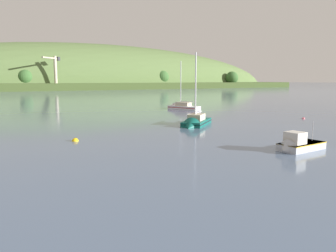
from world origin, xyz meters
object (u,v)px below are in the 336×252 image
at_px(dockside_crane, 55,73).
at_px(mooring_buoy_foreground, 303,119).
at_px(sailboat_far_left, 195,124).
at_px(sailboat_near_mooring, 180,108).
at_px(fishing_boat_moored, 298,146).
at_px(mooring_buoy_off_fishing_boat, 75,141).

distance_m(dockside_crane, mooring_buoy_foreground, 175.07).
bearing_deg(sailboat_far_left, sailboat_near_mooring, -157.92).
relative_size(fishing_boat_moored, mooring_buoy_foreground, 8.65).
bearing_deg(mooring_buoy_off_fishing_boat, sailboat_near_mooring, 45.73).
bearing_deg(mooring_buoy_foreground, fishing_boat_moored, -139.49).
distance_m(sailboat_near_mooring, mooring_buoy_foreground, 27.68).
height_order(sailboat_near_mooring, sailboat_far_left, sailboat_near_mooring).
xyz_separation_m(dockside_crane, sailboat_near_mooring, (8.40, -147.96, -10.22)).
height_order(sailboat_far_left, fishing_boat_moored, sailboat_far_left).
height_order(dockside_crane, fishing_boat_moored, dockside_crane).
height_order(sailboat_far_left, mooring_buoy_foreground, sailboat_far_left).
bearing_deg(mooring_buoy_foreground, sailboat_far_left, 177.28).
bearing_deg(sailboat_far_left, mooring_buoy_off_fishing_boat, -29.35).
xyz_separation_m(dockside_crane, sailboat_far_left, (-2.50, -172.79, -10.31)).
bearing_deg(dockside_crane, sailboat_far_left, 39.42).
distance_m(sailboat_near_mooring, fishing_boat_moored, 44.98).
distance_m(sailboat_far_left, fishing_boat_moored, 18.82).
bearing_deg(fishing_boat_moored, sailboat_far_left, -97.85).
bearing_deg(mooring_buoy_foreground, mooring_buoy_off_fishing_boat, -174.46).
relative_size(dockside_crane, mooring_buoy_off_fishing_boat, 26.95).
bearing_deg(sailboat_near_mooring, fishing_boat_moored, 139.68).
bearing_deg(mooring_buoy_off_fishing_boat, sailboat_far_left, 14.85).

